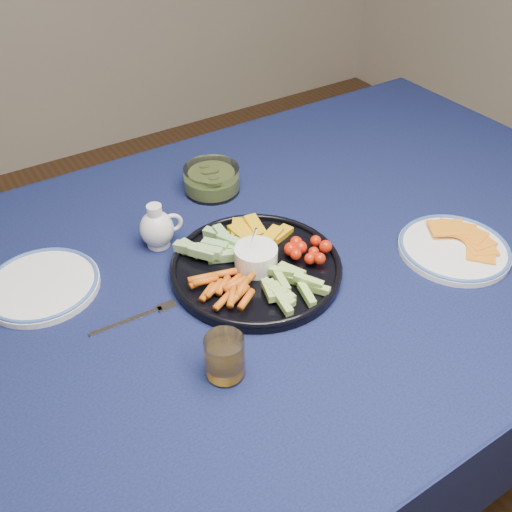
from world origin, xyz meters
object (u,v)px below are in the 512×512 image
juice_tumbler (225,359)px  side_plate_extra (42,285)px  creamer_pitcher (157,228)px  dining_table (287,278)px  crudite_platter (255,265)px  pickle_bowl (212,181)px  cheese_plate (454,247)px

juice_tumbler → side_plate_extra: size_ratio=0.36×
side_plate_extra → creamer_pitcher: bearing=0.9°
dining_table → juice_tumbler: bearing=-142.3°
dining_table → side_plate_extra: size_ratio=7.76×
creamer_pitcher → side_plate_extra: 0.25m
crudite_platter → creamer_pitcher: (-0.12, 0.18, 0.02)m
dining_table → side_plate_extra: 0.50m
dining_table → crudite_platter: bearing=-163.7°
creamer_pitcher → pickle_bowl: creamer_pitcher is taller
crudite_platter → creamer_pitcher: size_ratio=3.46×
juice_tumbler → side_plate_extra: 0.41m
dining_table → crudite_platter: (-0.10, -0.03, 0.11)m
side_plate_extra → dining_table: bearing=-17.6°
cheese_plate → side_plate_extra: cheese_plate is taller
crudite_platter → cheese_plate: crudite_platter is taller
crudite_platter → cheese_plate: (0.38, -0.17, -0.01)m
creamer_pitcher → juice_tumbler: size_ratio=1.26×
crudite_platter → pickle_bowl: crudite_platter is taller
dining_table → side_plate_extra: side_plate_extra is taller
creamer_pitcher → crudite_platter: bearing=-56.8°
creamer_pitcher → side_plate_extra: creamer_pitcher is taller
dining_table → side_plate_extra: (-0.47, 0.15, 0.10)m
creamer_pitcher → side_plate_extra: (-0.24, -0.00, -0.03)m
pickle_bowl → side_plate_extra: (-0.44, -0.12, -0.02)m
side_plate_extra → pickle_bowl: bearing=15.9°
side_plate_extra → crudite_platter: bearing=-26.0°
cheese_plate → crudite_platter: bearing=156.2°
crudite_platter → cheese_plate: 0.41m
cheese_plate → juice_tumbler: (-0.55, -0.02, 0.02)m
cheese_plate → juice_tumbler: size_ratio=2.92×
crudite_platter → creamer_pitcher: bearing=123.2°
juice_tumbler → pickle_bowl: bearing=62.9°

